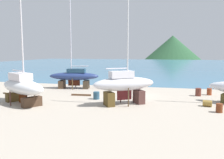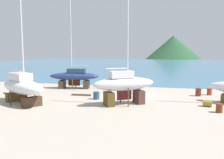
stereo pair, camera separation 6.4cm
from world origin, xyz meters
TOP-DOWN VIEW (x-y plane):
  - ground_plane at (0.00, -5.16)m, footprint 49.03×49.03m
  - sea_water at (0.00, 64.23)m, footprint 151.26×114.27m
  - headland_hill at (6.48, 200.80)m, footprint 90.32×90.32m
  - sailboat_mid_port at (-8.81, 3.61)m, footprint 7.03×3.06m
  - sailboat_small_center at (-9.93, -6.58)m, footprint 7.27×5.57m
  - sailboat_large_starboard at (-0.24, -4.60)m, footprint 6.14×4.95m
  - barrel_tipped_right at (-3.60, -2.80)m, footprint 0.67×0.67m
  - barrel_tipped_left at (8.08, -5.66)m, footprint 0.60×0.60m
  - barrel_ochre at (7.44, -3.60)m, footprint 0.90×0.75m
  - barrel_rust_mid at (8.54, 2.59)m, footprint 0.72×0.72m
  - barrel_tipped_center at (7.22, 1.70)m, footprint 0.65×0.65m
  - timber_short_cross at (-5.88, -1.38)m, footprint 2.33×0.36m
  - timber_long_aft at (-14.18, -2.59)m, footprint 2.73×0.75m

SIDE VIEW (x-z plane):
  - ground_plane at x=0.00m, z-range 0.00..0.00m
  - sea_water at x=0.00m, z-range 0.00..0.00m
  - headland_hill at x=6.48m, z-range -19.48..19.48m
  - timber_long_aft at x=-14.18m, z-range 0.00..0.16m
  - timber_short_cross at x=-5.88m, z-range 0.00..0.20m
  - barrel_ochre at x=7.44m, z-range 0.00..0.59m
  - barrel_tipped_left at x=8.08m, z-range 0.00..0.76m
  - barrel_tipped_right at x=-3.60m, z-range 0.00..0.80m
  - barrel_rust_mid at x=8.54m, z-range 0.00..0.81m
  - barrel_tipped_center at x=7.22m, z-range 0.00..0.90m
  - sailboat_mid_port at x=-8.81m, z-range -4.42..7.76m
  - sailboat_small_center at x=-9.93m, z-range -4.60..8.01m
  - sailboat_large_starboard at x=-0.24m, z-range -3.12..6.98m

